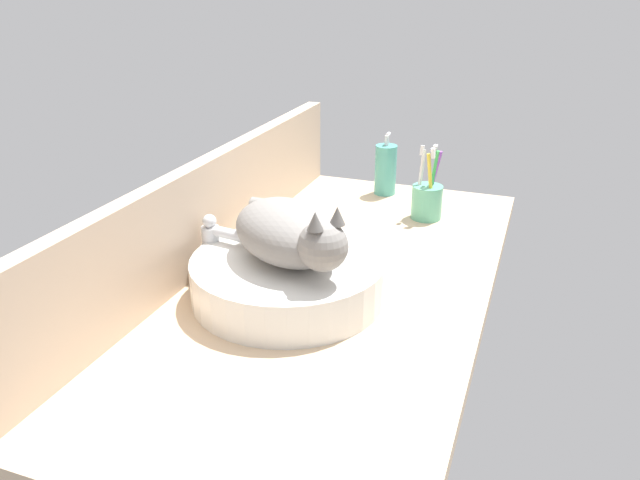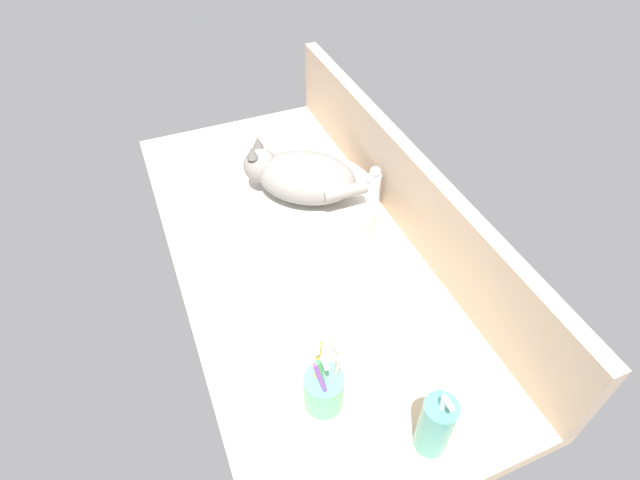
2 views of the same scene
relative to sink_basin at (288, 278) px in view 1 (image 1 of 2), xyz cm
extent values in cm
cube|color=#D1B28E|center=(10.06, -5.97, -6.08)|extent=(128.78, 61.10, 4.00)
cube|color=tan|center=(10.06, 22.78, 7.07)|extent=(128.78, 3.60, 22.31)
cylinder|color=silver|center=(0.00, 0.00, 0.00)|extent=(36.94, 36.94, 8.16)
ellipsoid|color=gray|center=(0.00, 0.00, 9.58)|extent=(28.47, 30.22, 11.00)
sphere|color=gray|center=(-7.00, -9.59, 11.08)|extent=(8.80, 8.80, 8.80)
cone|color=#635F5B|center=(-5.82, -11.69, 16.48)|extent=(2.80, 2.80, 3.20)
cone|color=#635F5B|center=(-9.37, -9.10, 16.48)|extent=(2.80, 2.80, 3.20)
cylinder|color=gray|center=(9.36, 6.32, 10.08)|extent=(3.54, 11.09, 3.20)
cylinder|color=silver|center=(2.77, 17.98, 1.42)|extent=(3.60, 3.60, 11.00)
cylinder|color=silver|center=(2.01, 13.04, 6.32)|extent=(3.69, 10.22, 2.20)
sphere|color=silver|center=(2.77, 17.98, 8.12)|extent=(2.80, 2.80, 2.80)
cylinder|color=teal|center=(65.21, -1.78, 2.84)|extent=(5.99, 5.99, 13.84)
cylinder|color=silver|center=(65.21, -1.78, 11.15)|extent=(1.20, 1.20, 2.80)
cylinder|color=silver|center=(66.41, -1.78, 12.55)|extent=(2.20, 1.00, 1.00)
cylinder|color=#5BB28E|center=(50.47, -16.50, 0.19)|extent=(7.66, 7.66, 8.55)
cylinder|color=yellow|center=(49.25, -17.39, 4.82)|extent=(2.29, 2.83, 17.01)
cube|color=white|center=(49.25, -17.39, 13.32)|extent=(1.40, 1.07, 2.57)
cylinder|color=white|center=(50.79, -14.38, 4.82)|extent=(4.19, 1.39, 16.87)
cube|color=white|center=(50.79, -14.38, 13.32)|extent=(1.65, 0.87, 2.61)
cylinder|color=purple|center=(52.50, -17.24, 4.82)|extent=(2.03, 4.01, 16.90)
cube|color=white|center=(52.50, -17.24, 13.32)|extent=(1.37, 1.23, 2.58)
cylinder|color=green|center=(52.17, -17.17, 4.82)|extent=(1.69, 2.88, 17.01)
cube|color=white|center=(52.17, -17.17, 13.32)|extent=(1.31, 1.08, 2.53)
camera|label=1|loc=(-97.38, -42.53, 54.15)|focal=35.00mm
camera|label=2|loc=(92.97, -34.87, 86.34)|focal=28.00mm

